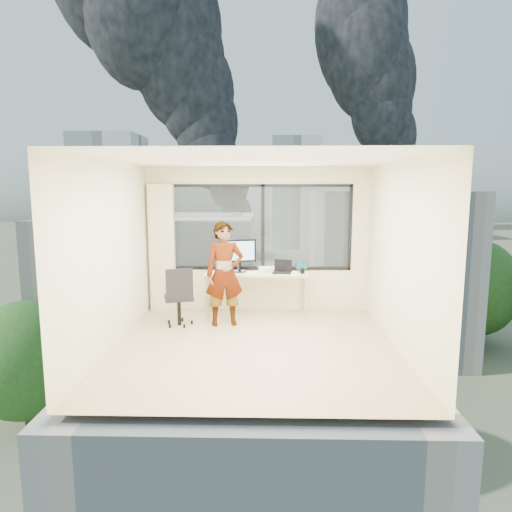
{
  "coord_description": "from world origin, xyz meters",
  "views": [
    {
      "loc": [
        0.18,
        -6.1,
        2.22
      ],
      "look_at": [
        0.0,
        1.0,
        1.15
      ],
      "focal_mm": 31.46,
      "sensor_mm": 36.0,
      "label": 1
    }
  ],
  "objects_px": {
    "desk": "(257,294)",
    "person": "(225,274)",
    "laptop": "(282,267)",
    "handbag": "(302,266)",
    "chair": "(179,296)",
    "game_console": "(268,268)",
    "monitor": "(240,255)"
  },
  "relations": [
    {
      "from": "desk",
      "to": "handbag",
      "type": "relative_size",
      "value": 7.73
    },
    {
      "from": "desk",
      "to": "monitor",
      "type": "relative_size",
      "value": 3.05
    },
    {
      "from": "laptop",
      "to": "handbag",
      "type": "distance_m",
      "value": 0.41
    },
    {
      "from": "person",
      "to": "handbag",
      "type": "xyz_separation_m",
      "value": [
        1.31,
        0.83,
        -0.01
      ]
    },
    {
      "from": "person",
      "to": "chair",
      "type": "bearing_deg",
      "value": 171.37
    },
    {
      "from": "person",
      "to": "desk",
      "type": "bearing_deg",
      "value": 37.38
    },
    {
      "from": "monitor",
      "to": "game_console",
      "type": "xyz_separation_m",
      "value": [
        0.5,
        0.14,
        -0.26
      ]
    },
    {
      "from": "chair",
      "to": "desk",
      "type": "bearing_deg",
      "value": 12.76
    },
    {
      "from": "person",
      "to": "laptop",
      "type": "relative_size",
      "value": 5.07
    },
    {
      "from": "chair",
      "to": "laptop",
      "type": "bearing_deg",
      "value": 6.44
    },
    {
      "from": "monitor",
      "to": "game_console",
      "type": "height_order",
      "value": "monitor"
    },
    {
      "from": "monitor",
      "to": "game_console",
      "type": "relative_size",
      "value": 1.86
    },
    {
      "from": "chair",
      "to": "laptop",
      "type": "height_order",
      "value": "chair"
    },
    {
      "from": "laptop",
      "to": "handbag",
      "type": "height_order",
      "value": "laptop"
    },
    {
      "from": "desk",
      "to": "laptop",
      "type": "height_order",
      "value": "laptop"
    },
    {
      "from": "game_console",
      "to": "handbag",
      "type": "xyz_separation_m",
      "value": [
        0.61,
        -0.03,
        0.05
      ]
    },
    {
      "from": "desk",
      "to": "person",
      "type": "bearing_deg",
      "value": -129.46
    },
    {
      "from": "game_console",
      "to": "chair",
      "type": "bearing_deg",
      "value": -168.06
    },
    {
      "from": "game_console",
      "to": "handbag",
      "type": "bearing_deg",
      "value": -23.48
    },
    {
      "from": "desk",
      "to": "person",
      "type": "distance_m",
      "value": 0.94
    },
    {
      "from": "desk",
      "to": "game_console",
      "type": "distance_m",
      "value": 0.52
    },
    {
      "from": "desk",
      "to": "laptop",
      "type": "xyz_separation_m",
      "value": [
        0.44,
        0.01,
        0.48
      ]
    },
    {
      "from": "monitor",
      "to": "handbag",
      "type": "xyz_separation_m",
      "value": [
        1.11,
        0.11,
        -0.21
      ]
    },
    {
      "from": "game_console",
      "to": "desk",
      "type": "bearing_deg",
      "value": -149.22
    },
    {
      "from": "chair",
      "to": "person",
      "type": "distance_m",
      "value": 0.83
    },
    {
      "from": "chair",
      "to": "handbag",
      "type": "height_order",
      "value": "chair"
    },
    {
      "from": "chair",
      "to": "game_console",
      "type": "bearing_deg",
      "value": 16.74
    },
    {
      "from": "chair",
      "to": "person",
      "type": "height_order",
      "value": "person"
    },
    {
      "from": "laptop",
      "to": "handbag",
      "type": "relative_size",
      "value": 1.44
    },
    {
      "from": "person",
      "to": "game_console",
      "type": "distance_m",
      "value": 1.12
    },
    {
      "from": "chair",
      "to": "monitor",
      "type": "xyz_separation_m",
      "value": [
        0.95,
        0.78,
        0.55
      ]
    },
    {
      "from": "game_console",
      "to": "handbag",
      "type": "distance_m",
      "value": 0.61
    }
  ]
}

